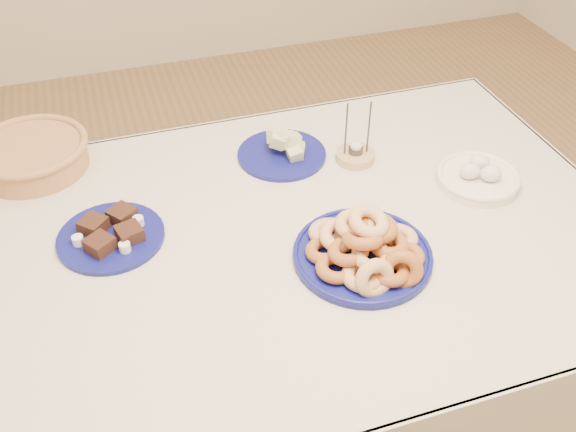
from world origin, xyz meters
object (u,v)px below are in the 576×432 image
at_px(brownie_plate, 111,234).
at_px(wicker_basket, 31,154).
at_px(dining_table, 282,266).
at_px(donut_platter, 365,248).
at_px(egg_bowl, 478,177).
at_px(melon_plate, 283,148).
at_px(candle_holder, 355,155).

bearing_deg(brownie_plate, wicker_basket, 115.00).
height_order(dining_table, donut_platter, donut_platter).
bearing_deg(wicker_basket, brownie_plate, -65.00).
distance_m(wicker_basket, egg_bowl, 1.19).
bearing_deg(donut_platter, melon_plate, 96.17).
relative_size(wicker_basket, egg_bowl, 1.30).
xyz_separation_m(dining_table, donut_platter, (0.15, -0.14, 0.14)).
distance_m(wicker_basket, candle_holder, 0.88).
height_order(donut_platter, melon_plate, donut_platter).
distance_m(dining_table, wicker_basket, 0.75).
distance_m(melon_plate, candle_holder, 0.20).
height_order(brownie_plate, egg_bowl, egg_bowl).
xyz_separation_m(wicker_basket, egg_bowl, (1.11, -0.44, -0.02)).
relative_size(donut_platter, egg_bowl, 1.24).
bearing_deg(wicker_basket, donut_platter, -40.81).
distance_m(melon_plate, brownie_plate, 0.53).
relative_size(donut_platter, candle_holder, 1.87).
bearing_deg(dining_table, candle_holder, 39.30).
distance_m(dining_table, melon_plate, 0.36).
bearing_deg(brownie_plate, melon_plate, 22.29).
xyz_separation_m(melon_plate, candle_holder, (0.18, -0.08, -0.01)).
bearing_deg(donut_platter, wicker_basket, 139.19).
bearing_deg(egg_bowl, brownie_plate, 175.31).
xyz_separation_m(dining_table, brownie_plate, (-0.39, 0.11, 0.12)).
distance_m(donut_platter, egg_bowl, 0.44).
relative_size(candle_holder, egg_bowl, 0.67).
relative_size(donut_platter, melon_plate, 1.05).
height_order(dining_table, wicker_basket, wicker_basket).
distance_m(dining_table, donut_platter, 0.25).
bearing_deg(brownie_plate, donut_platter, -25.00).
height_order(donut_platter, wicker_basket, donut_platter).
distance_m(donut_platter, brownie_plate, 0.60).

